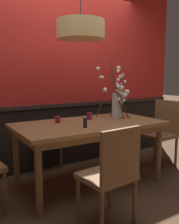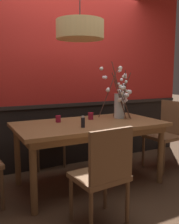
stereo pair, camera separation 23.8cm
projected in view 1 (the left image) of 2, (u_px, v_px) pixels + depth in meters
The scene contains 11 objects.
ground_plane at pixel (90, 183), 3.11m from camera, with size 24.00×24.00×0.00m, color #4C3321.
back_wall at pixel (60, 74), 3.59m from camera, with size 4.18×0.14×2.72m.
dining_table at pixel (90, 129), 3.01m from camera, with size 1.76×0.93×0.77m.
chair_near_side_left at pixel (112, 171), 2.16m from camera, with size 0.48×0.43×0.90m.
chair_head_east_end at pixel (161, 129), 3.69m from camera, with size 0.46×0.47×0.96m.
chair_far_side_left at pixel (41, 132), 3.65m from camera, with size 0.46×0.43×0.89m.
vase_with_blossoms at pixel (117, 100), 3.31m from camera, with size 0.41×0.61×0.73m.
candle_holder_nearer_center at pixel (58, 119), 2.98m from camera, with size 0.07×0.07×0.08m.
candle_holder_nearer_edge at pixel (89, 116), 3.20m from camera, with size 0.07×0.07×0.09m.
condiment_bottle at pixel (85, 122), 2.70m from camera, with size 0.04×0.04×0.13m.
pendant_lamp at pixel (81, 30), 2.75m from camera, with size 0.53×0.53×0.99m.
Camera 1 is at (-1.55, -2.50, 1.33)m, focal length 40.13 mm.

